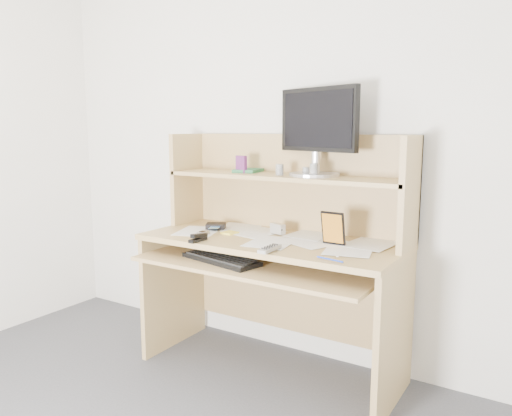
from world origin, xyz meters
The scene contains 19 objects.
back_wall centered at (0.00, 1.80, 1.25)m, with size 3.60×0.04×2.50m, color white.
desk centered at (0.00, 1.56, 0.69)m, with size 1.40×0.70×1.30m.
paper_clutter centered at (0.00, 1.48, 0.75)m, with size 1.32×0.54×0.01m, color white.
keyboard centered at (-0.17, 1.27, 0.67)m, with size 0.47×0.25×0.03m.
tv_remote centered at (0.14, 1.23, 0.76)m, with size 0.05×0.16×0.02m, color #989893.
flip_phone centered at (-0.36, 1.36, 0.77)m, with size 0.04×0.08×0.02m, color #AAA9AC.
stapler centered at (-0.28, 1.22, 0.77)m, with size 0.03×0.12×0.04m, color black.
wallet centered at (-0.40, 1.54, 0.77)m, with size 0.11×0.09×0.03m, color black.
sticky_note_pad centered at (-0.26, 1.47, 0.75)m, with size 0.08×0.08×0.01m, color yellow.
digital_camera centered at (-0.02, 1.59, 0.78)m, with size 0.09×0.04×0.06m, color silver.
game_case centered at (0.35, 1.50, 0.84)m, with size 0.12×0.01×0.17m, color black.
blue_pen centered at (0.46, 1.22, 0.76)m, with size 0.01×0.01×0.14m, color #1938C1.
card_box centered at (-0.26, 1.60, 1.13)m, with size 0.07×0.02×0.10m, color #AA1631.
shelf_book centered at (-0.26, 1.67, 1.09)m, with size 0.13×0.18×0.02m, color #338140.
chip_stack_a centered at (-0.01, 1.59, 1.11)m, with size 0.04×0.04×0.06m, color black.
chip_stack_b centered at (0.20, 1.59, 1.12)m, with size 0.04×0.04×0.07m, color white.
chip_stack_c centered at (0.13, 1.63, 1.10)m, with size 0.04×0.04×0.05m, color black.
chip_stack_d centered at (0.17, 1.67, 1.12)m, with size 0.05×0.05×0.08m, color silver.
monitor centered at (0.17, 1.67, 1.33)m, with size 0.52×0.28×0.47m.
Camera 1 is at (1.31, -0.77, 1.33)m, focal length 35.00 mm.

